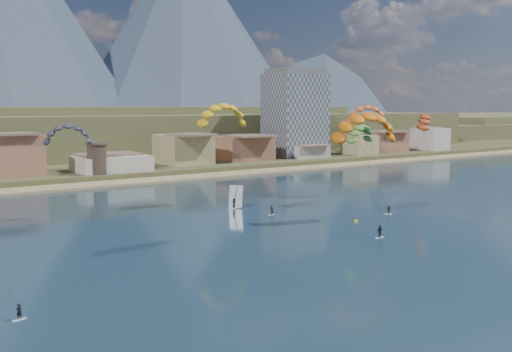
# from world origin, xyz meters

# --- Properties ---
(ground) EXTENTS (2400.00, 2400.00, 0.00)m
(ground) POSITION_xyz_m (0.00, 0.00, 0.00)
(ground) COLOR black
(ground) RESTS_ON ground
(beach) EXTENTS (2200.00, 12.00, 0.90)m
(beach) POSITION_xyz_m (0.00, 106.00, 0.25)
(beach) COLOR tan
(beach) RESTS_ON ground
(foothills) EXTENTS (940.00, 210.00, 18.00)m
(foothills) POSITION_xyz_m (22.39, 232.47, 9.08)
(foothills) COLOR brown
(foothills) RESTS_ON ground
(apartment_tower) EXTENTS (20.00, 16.00, 32.00)m
(apartment_tower) POSITION_xyz_m (85.00, 128.00, 17.82)
(apartment_tower) COLOR gray
(apartment_tower) RESTS_ON ground
(watchtower) EXTENTS (5.82, 5.82, 8.60)m
(watchtower) POSITION_xyz_m (5.00, 114.00, 6.37)
(watchtower) COLOR #47382D
(watchtower) RESTS_ON ground
(kitesurfer_yellow) EXTENTS (11.21, 15.14, 23.31)m
(kitesurfer_yellow) POSITION_xyz_m (11.61, 60.06, 19.34)
(kitesurfer_yellow) COLOR silver
(kitesurfer_yellow) RESTS_ON ground
(kitesurfer_orange) EXTENTS (13.96, 14.51, 21.78)m
(kitesurfer_orange) POSITION_xyz_m (23.58, 32.60, 17.59)
(kitesurfer_orange) COLOR silver
(kitesurfer_orange) RESTS_ON ground
(kitesurfer_green) EXTENTS (9.41, 14.14, 18.80)m
(kitesurfer_green) POSITION_xyz_m (35.99, 46.21, 15.38)
(kitesurfer_green) COLOR silver
(kitesurfer_green) RESTS_ON ground
(distant_kite_dark) EXTENTS (9.30, 6.86, 19.04)m
(distant_kite_dark) POSITION_xyz_m (-18.04, 64.06, 16.16)
(distant_kite_dark) COLOR #262626
(distant_kite_dark) RESTS_ON ground
(distant_kite_orange) EXTENTS (10.26, 8.21, 22.20)m
(distant_kite_orange) POSITION_xyz_m (45.63, 53.77, 19.25)
(distant_kite_orange) COLOR #262626
(distant_kite_orange) RESTS_ON ground
(distant_kite_red) EXTENTS (9.63, 9.43, 20.10)m
(distant_kite_red) POSITION_xyz_m (72.42, 59.74, 17.01)
(distant_kite_red) COLOR #262626
(distant_kite_red) RESTS_ON ground
(windsurfer) EXTENTS (2.62, 2.85, 4.59)m
(windsurfer) POSITION_xyz_m (13.01, 57.95, 1.46)
(windsurfer) COLOR silver
(windsurfer) RESTS_ON ground
(buoy) EXTENTS (0.66, 0.66, 0.66)m
(buoy) POSITION_xyz_m (23.13, 33.95, 0.11)
(buoy) COLOR yellow
(buoy) RESTS_ON ground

